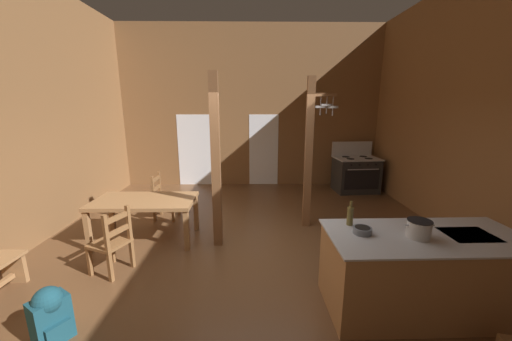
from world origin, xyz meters
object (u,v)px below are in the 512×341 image
object	(u,v)px
ladderback_chair_by_post	(112,242)
bottle_tall_on_counter	(350,215)
stockpot_on_counter	(419,229)
backpack	(50,314)
mixing_bowl_on_counter	(362,230)
dining_table	(145,204)
stove_range	(356,174)
kitchen_island	(421,272)
ladderback_chair_near_window	(164,197)

from	to	relation	value
ladderback_chair_by_post	bottle_tall_on_counter	distance (m)	3.20
ladderback_chair_by_post	stockpot_on_counter	world-z (taller)	stockpot_on_counter
ladderback_chair_by_post	backpack	xyz separation A→B (m)	(-0.04, -1.21, -0.14)
ladderback_chair_by_post	backpack	world-z (taller)	ladderback_chair_by_post
mixing_bowl_on_counter	backpack	bearing A→B (deg)	-171.70
stockpot_on_counter	ladderback_chair_by_post	bearing A→B (deg)	167.21
dining_table	stockpot_on_counter	size ratio (longest dim) A/B	5.30
stove_range	mixing_bowl_on_counter	world-z (taller)	stove_range
kitchen_island	stove_range	world-z (taller)	stove_range
stove_range	ladderback_chair_by_post	size ratio (longest dim) A/B	1.39
ladderback_chair_near_window	mixing_bowl_on_counter	distance (m)	4.11
kitchen_island	dining_table	bearing A→B (deg)	154.57
stove_range	backpack	distance (m)	6.96
ladderback_chair_near_window	backpack	bearing A→B (deg)	-92.93
stove_range	ladderback_chair_by_post	xyz separation A→B (m)	(-4.77, -3.81, -0.03)
ladderback_chair_by_post	stove_range	bearing A→B (deg)	38.57
kitchen_island	stockpot_on_counter	bearing A→B (deg)	-157.63
ladderback_chair_by_post	bottle_tall_on_counter	size ratio (longest dim) A/B	3.18
bottle_tall_on_counter	dining_table	bearing A→B (deg)	153.39
stove_range	bottle_tall_on_counter	size ratio (longest dim) A/B	4.42
ladderback_chair_near_window	ladderback_chair_by_post	distance (m)	1.96
stove_range	mixing_bowl_on_counter	size ratio (longest dim) A/B	6.53
dining_table	stockpot_on_counter	bearing A→B (deg)	-26.93
ladderback_chair_by_post	bottle_tall_on_counter	world-z (taller)	bottle_tall_on_counter
mixing_bowl_on_counter	bottle_tall_on_counter	distance (m)	0.26
backpack	mixing_bowl_on_counter	xyz separation A→B (m)	(3.21, 0.47, 0.64)
dining_table	bottle_tall_on_counter	bearing A→B (deg)	-26.61
mixing_bowl_on_counter	kitchen_island	bearing A→B (deg)	-4.10
bottle_tall_on_counter	ladderback_chair_by_post	bearing A→B (deg)	170.72
kitchen_island	ladderback_chair_near_window	distance (m)	4.65
bottle_tall_on_counter	ladderback_chair_near_window	bearing A→B (deg)	140.45
kitchen_island	ladderback_chair_by_post	bearing A→B (deg)	168.42
ladderback_chair_by_post	kitchen_island	bearing A→B (deg)	-11.58
backpack	bottle_tall_on_counter	size ratio (longest dim) A/B	2.00
mixing_bowl_on_counter	ladderback_chair_near_window	bearing A→B (deg)	138.46
stove_range	mixing_bowl_on_counter	distance (m)	4.85
stockpot_on_counter	backpack	bearing A→B (deg)	-174.50
dining_table	mixing_bowl_on_counter	world-z (taller)	mixing_bowl_on_counter
dining_table	backpack	world-z (taller)	dining_table
ladderback_chair_by_post	ladderback_chair_near_window	bearing A→B (deg)	86.57
ladderback_chair_near_window	bottle_tall_on_counter	xyz separation A→B (m)	(2.99, -2.47, 0.59)
stove_range	ladderback_chair_near_window	distance (m)	5.01
kitchen_island	mixing_bowl_on_counter	size ratio (longest dim) A/B	10.75
stove_range	dining_table	world-z (taller)	stove_range
ladderback_chair_near_window	bottle_tall_on_counter	size ratio (longest dim) A/B	3.18
kitchen_island	ladderback_chair_by_post	distance (m)	3.95
dining_table	stockpot_on_counter	distance (m)	4.09
stockpot_on_counter	bottle_tall_on_counter	bearing A→B (deg)	151.54
stove_range	stockpot_on_counter	world-z (taller)	stove_range
kitchen_island	bottle_tall_on_counter	xyz separation A→B (m)	(-0.76, 0.29, 0.58)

